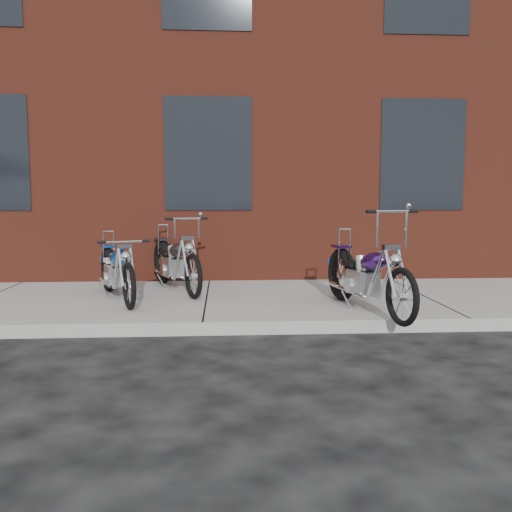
{
  "coord_description": "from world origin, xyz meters",
  "views": [
    {
      "loc": [
        0.23,
        -5.8,
        1.5
      ],
      "look_at": [
        0.63,
        0.8,
        0.79
      ],
      "focal_mm": 38.0,
      "sensor_mm": 36.0,
      "label": 1
    }
  ],
  "objects": [
    {
      "name": "ground",
      "position": [
        0.0,
        0.0,
        0.0
      ],
      "size": [
        120.0,
        120.0,
        0.0
      ],
      "primitive_type": "plane",
      "color": "black",
      "rests_on": "ground"
    },
    {
      "name": "building_brick",
      "position": [
        0.0,
        8.0,
        4.0
      ],
      "size": [
        22.0,
        10.0,
        8.0
      ],
      "primitive_type": "cube",
      "color": "maroon",
      "rests_on": "ground"
    },
    {
      "name": "chopper_blue",
      "position": [
        -1.18,
        1.43,
        0.51
      ],
      "size": [
        0.84,
        1.91,
        0.88
      ],
      "rotation": [
        0.0,
        0.0,
        -1.2
      ],
      "color": "black",
      "rests_on": "sidewalk"
    },
    {
      "name": "chopper_third",
      "position": [
        -0.47,
        2.14,
        0.54
      ],
      "size": [
        0.91,
        2.02,
        1.09
      ],
      "rotation": [
        0.0,
        0.0,
        -1.19
      ],
      "color": "black",
      "rests_on": "sidewalk"
    },
    {
      "name": "chopper_purple",
      "position": [
        1.93,
        0.49,
        0.54
      ],
      "size": [
        0.67,
        2.16,
        1.22
      ],
      "rotation": [
        0.0,
        0.0,
        -1.36
      ],
      "color": "black",
      "rests_on": "sidewalk"
    },
    {
      "name": "sidewalk",
      "position": [
        0.0,
        1.5,
        0.07
      ],
      "size": [
        22.0,
        3.0,
        0.15
      ],
      "primitive_type": "cube",
      "color": "#9E978E",
      "rests_on": "ground"
    }
  ]
}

